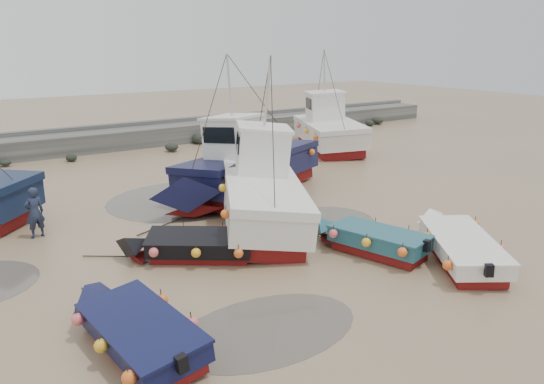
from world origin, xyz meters
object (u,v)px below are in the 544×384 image
(dinghy_2, at_px, (369,236))
(cabin_boat_2, at_px, (244,167))
(dinghy_1, at_px, (136,324))
(dinghy_3, at_px, (459,242))
(cabin_boat_3, at_px, (327,128))
(person, at_px, (38,237))
(cabin_boat_1, at_px, (257,188))
(dinghy_4, at_px, (189,242))

(dinghy_2, distance_m, cabin_boat_2, 8.13)
(dinghy_1, distance_m, dinghy_3, 10.42)
(cabin_boat_3, distance_m, person, 20.45)
(dinghy_3, xyz_separation_m, cabin_boat_1, (-3.39, 6.70, 0.77))
(dinghy_1, xyz_separation_m, dinghy_2, (8.34, 1.18, 0.01))
(cabin_boat_1, distance_m, person, 8.10)
(person, bearing_deg, dinghy_3, 128.01)
(dinghy_3, relative_size, cabin_boat_2, 0.55)
(dinghy_2, bearing_deg, cabin_boat_2, 73.29)
(cabin_boat_2, bearing_deg, dinghy_1, 115.06)
(cabin_boat_2, bearing_deg, person, 70.52)
(dinghy_3, distance_m, dinghy_4, 8.64)
(dinghy_4, distance_m, cabin_boat_2, 7.50)
(dinghy_1, height_order, cabin_boat_2, cabin_boat_2)
(cabin_boat_1, height_order, cabin_boat_3, same)
(dinghy_3, height_order, cabin_boat_1, cabin_boat_1)
(dinghy_1, height_order, dinghy_2, same)
(dinghy_3, relative_size, cabin_boat_3, 0.58)
(dinghy_1, distance_m, dinghy_2, 8.42)
(dinghy_4, distance_m, person, 6.07)
(cabin_boat_2, bearing_deg, cabin_boat_3, -80.18)
(cabin_boat_3, height_order, person, cabin_boat_3)
(dinghy_4, height_order, person, dinghy_4)
(cabin_boat_1, bearing_deg, cabin_boat_2, 94.30)
(dinghy_3, bearing_deg, cabin_boat_2, 136.63)
(dinghy_4, distance_m, cabin_boat_3, 19.53)
(dinghy_1, relative_size, person, 3.24)
(dinghy_2, relative_size, dinghy_4, 1.09)
(dinghy_2, distance_m, cabin_boat_1, 4.98)
(dinghy_4, xyz_separation_m, cabin_boat_3, (15.50, 11.85, 0.77))
(dinghy_4, bearing_deg, dinghy_2, -83.00)
(cabin_boat_3, xyz_separation_m, person, (-19.15, -7.04, -1.33))
(dinghy_3, distance_m, cabin_boat_3, 18.57)
(cabin_boat_2, distance_m, cabin_boat_3, 12.17)
(dinghy_3, xyz_separation_m, cabin_boat_2, (-1.97, 10.06, 0.77))
(dinghy_1, relative_size, dinghy_3, 1.00)
(cabin_boat_3, bearing_deg, person, -135.67)
(dinghy_2, height_order, person, dinghy_2)
(dinghy_3, xyz_separation_m, person, (-10.87, 9.56, -0.54))
(dinghy_2, height_order, dinghy_4, same)
(dinghy_1, height_order, person, dinghy_1)
(dinghy_4, bearing_deg, cabin_boat_1, -27.48)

